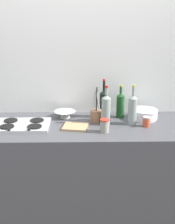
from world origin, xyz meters
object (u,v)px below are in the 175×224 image
object	(u,v)px
condiment_jar_rear	(146,121)
plate_stack	(144,114)
condiment_jar_front	(105,126)
cutting_board	(75,127)
mixing_bowl	(65,114)
stovetop_hob	(23,125)
wine_bottle_rightmost	(106,109)
wine_bottle_mid_right	(120,105)
wine_bottle_leftmost	(104,103)
utensil_crock	(96,114)
wine_bottle_mid_left	(133,109)

from	to	relation	value
condiment_jar_rear	plate_stack	bearing A→B (deg)	84.25
condiment_jar_front	cutting_board	bearing A→B (deg)	157.79
plate_stack	mixing_bowl	bearing A→B (deg)	175.83
stovetop_hob	wine_bottle_rightmost	world-z (taller)	wine_bottle_rightmost
plate_stack	wine_bottle_rightmost	world-z (taller)	wine_bottle_rightmost
wine_bottle_rightmost	cutting_board	world-z (taller)	wine_bottle_rightmost
plate_stack	cutting_board	world-z (taller)	plate_stack
plate_stack	wine_bottle_rightmost	size ratio (longest dim) A/B	0.70
stovetop_hob	wine_bottle_mid_right	bearing A→B (deg)	14.57
condiment_jar_front	plate_stack	bearing A→B (deg)	38.52
wine_bottle_leftmost	mixing_bowl	xyz separation A→B (m)	(-0.36, -0.01, -0.10)
mixing_bowl	condiment_jar_front	world-z (taller)	condiment_jar_front
utensil_crock	condiment_jar_front	world-z (taller)	utensil_crock
plate_stack	cutting_board	distance (m)	0.66
wine_bottle_leftmost	wine_bottle_rightmost	xyz separation A→B (m)	(0.01, -0.19, 0.00)
wine_bottle_mid_left	wine_bottle_rightmost	size ratio (longest dim) A/B	1.01
wine_bottle_mid_left	wine_bottle_leftmost	bearing A→B (deg)	140.89
cutting_board	wine_bottle_mid_left	bearing A→B (deg)	8.67
stovetop_hob	wine_bottle_mid_left	bearing A→B (deg)	2.31
wine_bottle_mid_left	wine_bottle_mid_right	world-z (taller)	wine_bottle_mid_left
wine_bottle_mid_left	condiment_jar_rear	xyz separation A→B (m)	(0.11, -0.05, -0.09)
plate_stack	mixing_bowl	xyz separation A→B (m)	(-0.72, 0.05, -0.01)
condiment_jar_rear	cutting_board	distance (m)	0.61
mixing_bowl	utensil_crock	world-z (taller)	utensil_crock
condiment_jar_rear	utensil_crock	bearing A→B (deg)	162.80
wine_bottle_rightmost	condiment_jar_front	xyz separation A→B (m)	(-0.02, -0.18, -0.08)
condiment_jar_rear	wine_bottle_mid_left	bearing A→B (deg)	155.18
wine_bottle_mid_left	wine_bottle_mid_right	distance (m)	0.20
stovetop_hob	plate_stack	xyz separation A→B (m)	(1.07, 0.17, 0.03)
wine_bottle_leftmost	wine_bottle_mid_right	bearing A→B (deg)	-2.03
wine_bottle_mid_right	utensil_crock	bearing A→B (deg)	-154.63
stovetop_hob	cutting_board	world-z (taller)	stovetop_hob
wine_bottle_leftmost	wine_bottle_mid_left	xyz separation A→B (m)	(0.23, -0.19, 0.00)
wine_bottle_rightmost	utensil_crock	bearing A→B (deg)	137.49
condiment_jar_front	mixing_bowl	bearing A→B (deg)	133.65
condiment_jar_rear	cutting_board	size ratio (longest dim) A/B	0.43
stovetop_hob	plate_stack	bearing A→B (deg)	8.99
wine_bottle_mid_left	cutting_board	size ratio (longest dim) A/B	1.73
wine_bottle_mid_left	utensil_crock	size ratio (longest dim) A/B	1.13
wine_bottle_mid_right	cutting_board	size ratio (longest dim) A/B	1.52
condiment_jar_rear	cutting_board	world-z (taller)	condiment_jar_rear
wine_bottle_rightmost	utensil_crock	size ratio (longest dim) A/B	1.11
mixing_bowl	wine_bottle_leftmost	bearing A→B (deg)	1.00
mixing_bowl	cutting_board	distance (m)	0.28
plate_stack	condiment_jar_rear	xyz separation A→B (m)	(-0.02, -0.18, -0.00)
wine_bottle_mid_left	cutting_board	distance (m)	0.51
wine_bottle_mid_right	wine_bottle_rightmost	size ratio (longest dim) A/B	0.89
wine_bottle_mid_right	condiment_jar_rear	xyz separation A→B (m)	(0.20, -0.24, -0.08)
utensil_crock	wine_bottle_mid_left	bearing A→B (deg)	-14.20
wine_bottle_rightmost	wine_bottle_leftmost	bearing A→B (deg)	92.29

